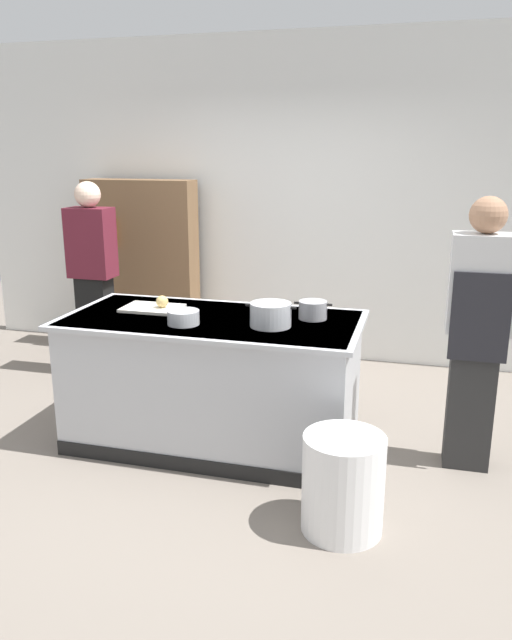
# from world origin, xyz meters

# --- Properties ---
(ground_plane) EXTENTS (10.00, 10.00, 0.00)m
(ground_plane) POSITION_xyz_m (0.00, 0.00, 0.00)
(ground_plane) COLOR slate
(back_wall) EXTENTS (6.40, 0.12, 3.00)m
(back_wall) POSITION_xyz_m (0.00, 2.10, 1.50)
(back_wall) COLOR white
(back_wall) RESTS_ON ground_plane
(counter_island) EXTENTS (1.98, 0.98, 0.90)m
(counter_island) POSITION_xyz_m (0.00, -0.00, 0.47)
(counter_island) COLOR #B7BABF
(counter_island) RESTS_ON ground_plane
(cutting_board) EXTENTS (0.40, 0.28, 0.02)m
(cutting_board) POSITION_xyz_m (-0.47, 0.10, 0.91)
(cutting_board) COLOR silver
(cutting_board) RESTS_ON counter_island
(onion) EXTENTS (0.08, 0.08, 0.08)m
(onion) POSITION_xyz_m (-0.40, 0.10, 0.96)
(onion) COLOR tan
(onion) RESTS_ON cutting_board
(stock_pot) EXTENTS (0.33, 0.26, 0.15)m
(stock_pot) POSITION_xyz_m (0.43, -0.09, 0.98)
(stock_pot) COLOR #B7BABF
(stock_pot) RESTS_ON counter_island
(sauce_pan) EXTENTS (0.25, 0.19, 0.12)m
(sauce_pan) POSITION_xyz_m (0.65, 0.15, 0.96)
(sauce_pan) COLOR #99999E
(sauce_pan) RESTS_ON counter_island
(mixing_bowl) EXTENTS (0.20, 0.20, 0.09)m
(mixing_bowl) POSITION_xyz_m (-0.12, -0.19, 0.95)
(mixing_bowl) COLOR #B7BABF
(mixing_bowl) RESTS_ON counter_island
(trash_bin) EXTENTS (0.44, 0.44, 0.54)m
(trash_bin) POSITION_xyz_m (1.00, -0.80, 0.27)
(trash_bin) COLOR white
(trash_bin) RESTS_ON ground_plane
(person_chef) EXTENTS (0.38, 0.25, 1.72)m
(person_chef) POSITION_xyz_m (1.68, 0.13, 0.91)
(person_chef) COLOR #292929
(person_chef) RESTS_ON ground_plane
(person_guest) EXTENTS (0.38, 0.24, 1.72)m
(person_guest) POSITION_xyz_m (-1.45, 1.03, 0.91)
(person_guest) COLOR black
(person_guest) RESTS_ON ground_plane
(bookshelf) EXTENTS (1.10, 0.31, 1.70)m
(bookshelf) POSITION_xyz_m (-1.35, 1.80, 0.85)
(bookshelf) COLOR brown
(bookshelf) RESTS_ON ground_plane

